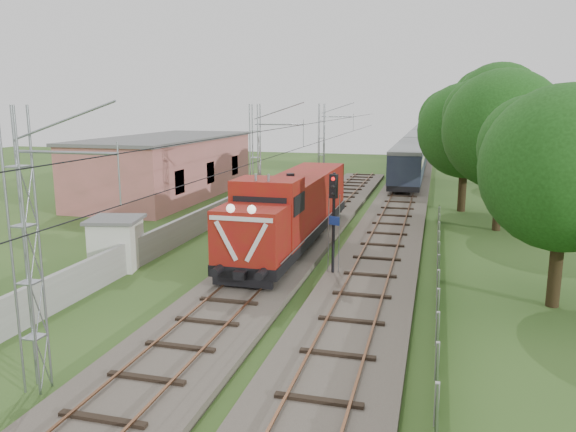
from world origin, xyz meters
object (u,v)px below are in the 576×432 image
(coach_rake, at_px, (423,136))
(signal_post, at_px, (334,207))
(locomotive, at_px, (293,208))
(relay_hut, at_px, (116,243))

(coach_rake, relative_size, signal_post, 21.92)
(locomotive, height_order, coach_rake, locomotive)
(coach_rake, xyz_separation_m, signal_post, (-1.74, -77.62, 0.98))
(signal_post, height_order, relay_hut, signal_post)
(signal_post, bearing_deg, relay_hut, -174.79)
(locomotive, height_order, relay_hut, locomotive)
(relay_hut, bearing_deg, locomotive, 39.75)
(coach_rake, distance_m, relay_hut, 79.57)
(coach_rake, relative_size, relay_hut, 37.23)
(coach_rake, bearing_deg, signal_post, -91.29)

